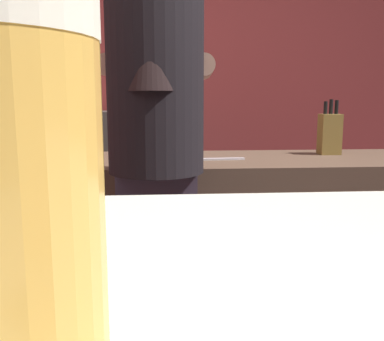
% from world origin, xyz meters
% --- Properties ---
extents(wall_back, '(5.20, 0.10, 2.70)m').
position_xyz_m(wall_back, '(0.00, 2.20, 1.35)').
color(wall_back, maroon).
rests_on(wall_back, ground).
extents(prep_counter, '(2.10, 0.60, 0.90)m').
position_xyz_m(prep_counter, '(0.35, 0.79, 0.45)').
color(prep_counter, '#503C2D').
rests_on(prep_counter, ground).
extents(back_shelf, '(0.79, 0.36, 1.09)m').
position_xyz_m(back_shelf, '(-0.20, 1.92, 0.54)').
color(back_shelf, '#3D3B36').
rests_on(back_shelf, ground).
extents(bartender, '(0.45, 0.53, 1.72)m').
position_xyz_m(bartender, '(0.03, 0.33, 1.00)').
color(bartender, '#372D3B').
rests_on(bartender, ground).
extents(knife_block, '(0.10, 0.08, 0.27)m').
position_xyz_m(knife_block, '(0.89, 0.89, 1.01)').
color(knife_block, olive).
rests_on(knife_block, prep_counter).
extents(mixing_bowl, '(0.18, 0.18, 0.05)m').
position_xyz_m(mixing_bowl, '(-0.37, 0.69, 0.93)').
color(mixing_bowl, silver).
rests_on(mixing_bowl, prep_counter).
extents(chefs_knife, '(0.24, 0.05, 0.01)m').
position_xyz_m(chefs_knife, '(0.31, 0.74, 0.91)').
color(chefs_knife, silver).
rests_on(chefs_knife, prep_counter).
extents(bottle_soy, '(0.07, 0.07, 0.20)m').
position_xyz_m(bottle_soy, '(-0.20, 1.96, 1.16)').
color(bottle_soy, red).
rests_on(bottle_soy, back_shelf).
extents(bottle_vinegar, '(0.06, 0.06, 0.19)m').
position_xyz_m(bottle_vinegar, '(0.08, 1.88, 1.16)').
color(bottle_vinegar, '#557B38').
rests_on(bottle_vinegar, back_shelf).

